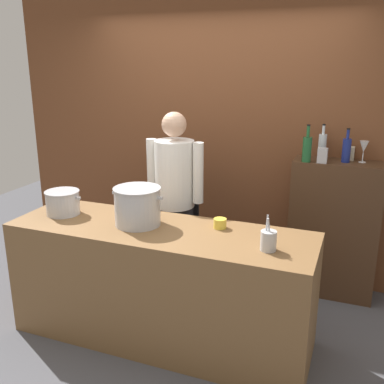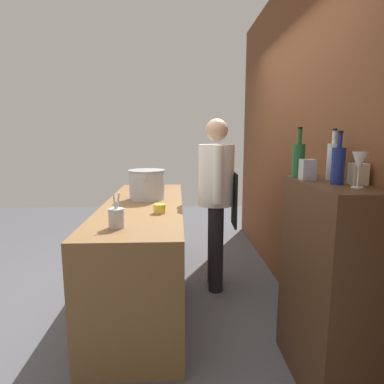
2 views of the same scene
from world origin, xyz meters
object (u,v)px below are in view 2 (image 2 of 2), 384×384
(stockpot_small, at_px, (152,180))
(wine_glass_wide, at_px, (359,163))
(stockpot_large, at_px, (147,185))
(wine_bottle_cobalt, at_px, (338,165))
(wine_bottle_green, at_px, (299,159))
(chef, at_px, (216,192))
(wine_bottle_clear, at_px, (333,160))
(utensil_crock, at_px, (116,218))
(spice_tin_cream, at_px, (358,174))
(spice_tin_silver, at_px, (307,170))
(butter_jar, at_px, (160,209))

(stockpot_small, relative_size, wine_glass_wide, 1.80)
(stockpot_large, bearing_deg, wine_bottle_cobalt, 40.39)
(wine_bottle_green, bearing_deg, chef, -159.28)
(wine_bottle_clear, bearing_deg, chef, -153.87)
(chef, xyz_separation_m, wine_bottle_cobalt, (1.36, 0.50, 0.38))
(chef, height_order, utensil_crock, chef)
(stockpot_large, relative_size, spice_tin_cream, 3.53)
(wine_bottle_cobalt, distance_m, spice_tin_silver, 0.21)
(stockpot_large, distance_m, wine_bottle_green, 1.53)
(stockpot_large, height_order, utensil_crock, stockpot_large)
(spice_tin_cream, bearing_deg, wine_bottle_clear, -171.03)
(chef, relative_size, utensil_crock, 7.15)
(chef, height_order, wine_bottle_clear, chef)
(utensil_crock, relative_size, wine_bottle_clear, 0.76)
(stockpot_small, height_order, spice_tin_silver, spice_tin_silver)
(spice_tin_silver, bearing_deg, chef, -161.03)
(wine_bottle_clear, bearing_deg, butter_jar, -118.03)
(spice_tin_silver, bearing_deg, butter_jar, -123.04)
(stockpot_large, height_order, butter_jar, stockpot_large)
(butter_jar, height_order, spice_tin_cream, spice_tin_cream)
(butter_jar, bearing_deg, wine_glass_wide, 49.12)
(wine_bottle_cobalt, xyz_separation_m, wine_bottle_clear, (-0.20, 0.07, 0.01))
(chef, distance_m, wine_bottle_green, 1.19)
(chef, relative_size, wine_bottle_clear, 5.45)
(chef, relative_size, wine_bottle_green, 5.25)
(spice_tin_cream, bearing_deg, spice_tin_silver, -136.23)
(stockpot_small, distance_m, wine_bottle_green, 2.06)
(butter_jar, height_order, wine_bottle_green, wine_bottle_green)
(chef, xyz_separation_m, wine_bottle_green, (1.05, 0.40, 0.39))
(butter_jar, relative_size, spice_tin_cream, 0.82)
(stockpot_small, relative_size, wine_bottle_green, 1.05)
(wine_bottle_cobalt, height_order, spice_tin_cream, wine_bottle_cobalt)
(stockpot_small, xyz_separation_m, wine_bottle_cobalt, (2.03, 1.17, 0.35))
(spice_tin_cream, bearing_deg, butter_jar, -125.76)
(wine_glass_wide, bearing_deg, spice_tin_cream, 150.66)
(wine_bottle_green, bearing_deg, wine_bottle_cobalt, 18.36)
(spice_tin_cream, bearing_deg, wine_bottle_cobalt, -103.39)
(wine_bottle_green, distance_m, spice_tin_cream, 0.40)
(chef, distance_m, stockpot_large, 0.67)
(stockpot_large, bearing_deg, butter_jar, 14.23)
(utensil_crock, bearing_deg, wine_bottle_cobalt, 73.68)
(stockpot_small, bearing_deg, wine_bottle_cobalt, 30.01)
(stockpot_small, bearing_deg, chef, 45.08)
(butter_jar, bearing_deg, chef, 138.18)
(butter_jar, distance_m, spice_tin_cream, 1.43)
(wine_bottle_green, height_order, wine_glass_wide, wine_bottle_green)
(wine_glass_wide, bearing_deg, wine_bottle_clear, 175.71)
(wine_bottle_green, relative_size, wine_glass_wide, 1.72)
(spice_tin_silver, distance_m, spice_tin_cream, 0.29)
(wine_glass_wide, bearing_deg, stockpot_small, -150.71)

